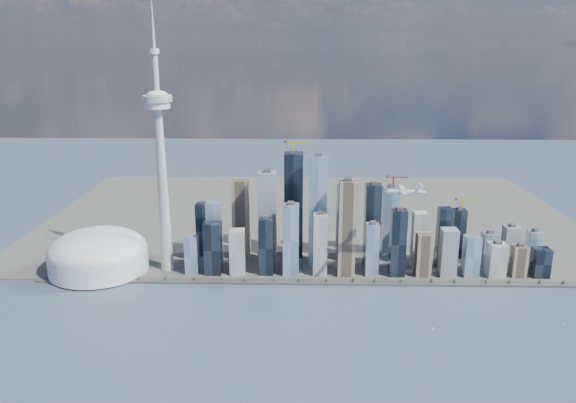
{
  "coord_description": "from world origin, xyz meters",
  "views": [
    {
      "loc": [
        -22.11,
        -774.67,
        455.68
      ],
      "look_at": [
        -47.08,
        260.0,
        164.71
      ],
      "focal_mm": 35.0,
      "sensor_mm": 36.0,
      "label": 1
    }
  ],
  "objects_px": {
    "dome_stadium": "(98,253)",
    "sailboat_east": "(565,323)",
    "airplane": "(405,191)",
    "needle_tower": "(161,159)",
    "sailboat_west": "(433,328)"
  },
  "relations": [
    {
      "from": "dome_stadium",
      "to": "sailboat_east",
      "type": "relative_size",
      "value": 24.71
    },
    {
      "from": "needle_tower",
      "to": "sailboat_east",
      "type": "relative_size",
      "value": 68.02
    },
    {
      "from": "airplane",
      "to": "sailboat_east",
      "type": "bearing_deg",
      "value": -20.73
    },
    {
      "from": "needle_tower",
      "to": "airplane",
      "type": "distance_m",
      "value": 477.96
    },
    {
      "from": "dome_stadium",
      "to": "sailboat_west",
      "type": "distance_m",
      "value": 680.09
    },
    {
      "from": "dome_stadium",
      "to": "sailboat_west",
      "type": "height_order",
      "value": "dome_stadium"
    },
    {
      "from": "sailboat_west",
      "to": "sailboat_east",
      "type": "height_order",
      "value": "sailboat_west"
    },
    {
      "from": "dome_stadium",
      "to": "airplane",
      "type": "xyz_separation_m",
      "value": [
        604.97,
        -94.95,
        161.25
      ]
    },
    {
      "from": "needle_tower",
      "to": "sailboat_west",
      "type": "xyz_separation_m",
      "value": [
        497.74,
        -243.37,
        -233.22
      ]
    },
    {
      "from": "dome_stadium",
      "to": "airplane",
      "type": "distance_m",
      "value": 633.25
    },
    {
      "from": "needle_tower",
      "to": "airplane",
      "type": "xyz_separation_m",
      "value": [
        464.97,
        -104.95,
        -35.15
      ]
    },
    {
      "from": "dome_stadium",
      "to": "sailboat_west",
      "type": "xyz_separation_m",
      "value": [
        637.74,
        -233.37,
        -36.82
      ]
    },
    {
      "from": "sailboat_west",
      "to": "dome_stadium",
      "type": "bearing_deg",
      "value": 162.07
    },
    {
      "from": "airplane",
      "to": "needle_tower",
      "type": "bearing_deg",
      "value": 170.49
    },
    {
      "from": "dome_stadium",
      "to": "airplane",
      "type": "relative_size",
      "value": 2.68
    }
  ]
}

